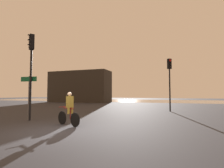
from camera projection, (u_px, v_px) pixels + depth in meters
ground_plane at (60, 131)px, 7.16m from camera, size 120.00×120.00×0.00m
water_strip at (153, 101)px, 38.00m from camera, size 80.00×16.00×0.01m
distant_building at (80, 87)px, 32.92m from camera, size 11.57×4.00×5.76m
traffic_light_far_right at (170, 75)px, 15.44m from camera, size 0.40×0.42×4.65m
traffic_light_near_left at (31, 61)px, 10.27m from camera, size 0.40×0.42×5.05m
direction_sign_post at (29, 91)px, 10.34m from camera, size 1.10×0.15×2.60m
cyclist at (69, 109)px, 8.41m from camera, size 1.61×0.72×1.62m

